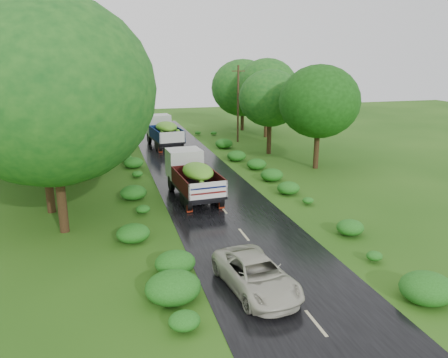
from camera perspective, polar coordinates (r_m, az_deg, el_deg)
name	(u,v)px	position (r m, az deg, el deg)	size (l,w,h in m)	color
ground	(273,270)	(19.30, 6.38, -11.79)	(120.00, 120.00, 0.00)	#1E4A0F
road	(238,228)	(23.56, 1.85, -6.37)	(6.50, 80.00, 0.02)	black
road_lines	(233,221)	(24.45, 1.14, -5.48)	(0.12, 69.60, 0.00)	#BFB78C
truck_near	(192,173)	(28.27, -4.22, 0.73)	(2.73, 6.68, 2.75)	black
truck_far	(163,130)	(44.62, -7.98, 6.36)	(3.11, 7.14, 2.92)	black
car	(256,275)	(17.48, 4.21, -12.36)	(2.17, 4.71, 1.31)	beige
utility_pole	(238,103)	(46.09, 1.84, 9.87)	(1.39, 0.24, 7.94)	#382616
trees_left	(55,83)	(36.48, -21.26, 11.58)	(6.75, 34.04, 9.53)	black
trees_right	(268,92)	(45.31, 5.83, 11.21)	(6.29, 23.15, 7.32)	black
shrubs	(201,178)	(31.69, -3.02, 0.17)	(11.90, 44.00, 0.70)	#1D5B15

